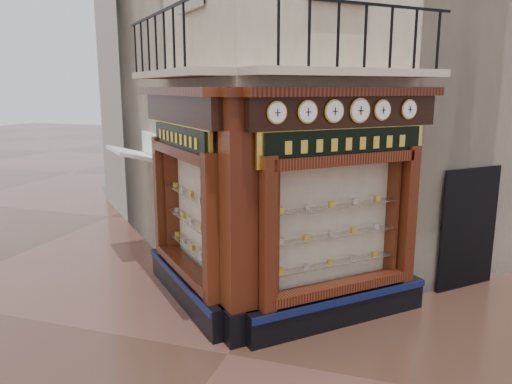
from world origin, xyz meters
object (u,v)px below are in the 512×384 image
at_px(clock_b, 307,112).
at_px(clock_c, 334,111).
at_px(corner_pilaster, 238,222).
at_px(clock_f, 409,109).
at_px(clock_e, 382,110).
at_px(clock_d, 360,111).
at_px(signboard_left, 180,138).
at_px(clock_a, 277,113).
at_px(awning, 139,258).
at_px(signboard_right, 346,144).

bearing_deg(clock_b, clock_c, 0.00).
distance_m(corner_pilaster, clock_f, 3.38).
relative_size(clock_c, clock_e, 1.05).
xyz_separation_m(clock_b, clock_e, (1.00, 1.00, -0.00)).
bearing_deg(clock_b, clock_d, -0.00).
distance_m(clock_d, signboard_left, 3.15).
distance_m(clock_b, clock_c, 0.48).
height_order(clock_b, clock_c, clock_c).
bearing_deg(signboard_left, clock_a, -161.27).
xyz_separation_m(clock_e, clock_f, (0.40, 0.40, 0.00)).
bearing_deg(signboard_left, clock_d, -134.48).
xyz_separation_m(corner_pilaster, clock_d, (1.65, 1.04, 1.67)).
height_order(clock_d, clock_e, clock_d).
height_order(corner_pilaster, clock_a, corner_pilaster).
relative_size(clock_e, awning, 0.21).
xyz_separation_m(clock_c, clock_f, (1.06, 1.06, 0.00)).
bearing_deg(signboard_left, clock_c, -141.52).
relative_size(corner_pilaster, signboard_right, 1.73).
xyz_separation_m(clock_a, clock_c, (0.70, 0.70, -0.00)).
distance_m(clock_b, awning, 6.38).
xyz_separation_m(corner_pilaster, clock_a, (0.60, -0.00, 1.67)).
distance_m(clock_f, awning, 7.09).
bearing_deg(awning, clock_b, -164.09).
distance_m(corner_pilaster, clock_d, 2.57).
relative_size(clock_e, clock_f, 1.03).
relative_size(clock_d, awning, 0.25).
xyz_separation_m(clock_d, awning, (-5.27, 1.87, -3.62)).
relative_size(clock_f, signboard_right, 0.14).
bearing_deg(clock_c, corner_pilaster, 163.20).
relative_size(corner_pilaster, clock_f, 12.12).
bearing_deg(signboard_right, clock_c, -161.78).
xyz_separation_m(clock_a, clock_d, (1.05, 1.05, 0.00)).
height_order(signboard_left, signboard_right, signboard_right).
bearing_deg(clock_c, clock_b, -180.00).
xyz_separation_m(clock_c, signboard_left, (-2.76, 0.32, -0.52)).
height_order(clock_c, clock_f, clock_c).
distance_m(clock_e, awning, 6.83).
bearing_deg(corner_pilaster, signboard_right, -10.25).
bearing_deg(clock_d, awning, 115.43).
bearing_deg(clock_a, clock_f, 0.00).
bearing_deg(clock_f, signboard_left, 145.99).
bearing_deg(signboard_right, clock_e, -10.46).
xyz_separation_m(clock_f, signboard_left, (-3.82, -0.74, -0.52)).
bearing_deg(clock_d, signboard_left, 135.52).
bearing_deg(signboard_right, clock_a, -175.24).
height_order(clock_e, signboard_left, clock_e).
xyz_separation_m(clock_b, clock_f, (1.39, 1.39, -0.00)).
xyz_separation_m(clock_a, signboard_left, (-2.06, 1.02, -0.52)).
bearing_deg(corner_pilaster, clock_a, -45.37).
xyz_separation_m(clock_c, clock_e, (0.66, 0.66, 0.00)).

